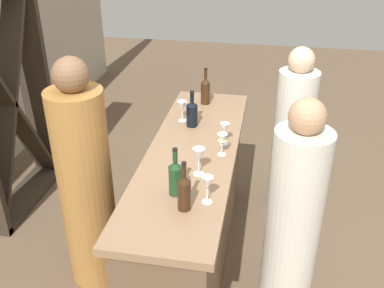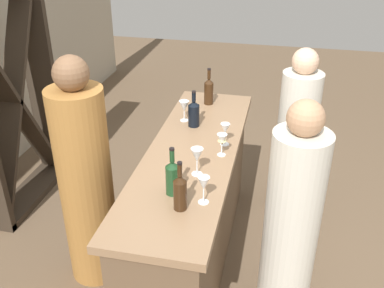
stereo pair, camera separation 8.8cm
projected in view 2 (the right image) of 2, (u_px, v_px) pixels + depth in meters
The scene contains 15 objects.
ground_plane at pixel (192, 258), 3.41m from camera, with size 12.00×12.00×0.00m, color brown.
bar_counter at pixel (192, 208), 3.18m from camera, with size 2.06×0.59×0.95m.
wine_rack at pixel (12, 101), 3.69m from camera, with size 1.05×0.28×1.90m.
wine_bottle_leftmost_amber_brown at pixel (180, 191), 2.35m from camera, with size 0.07×0.07×0.29m.
wine_bottle_second_left_olive_green at pixel (172, 177), 2.47m from camera, with size 0.08×0.08×0.29m.
wine_bottle_center_near_black at pixel (194, 113), 3.24m from camera, with size 0.08×0.08×0.28m.
wine_bottle_second_right_amber_brown at pixel (209, 91), 3.60m from camera, with size 0.07×0.07×0.30m.
wine_glass_near_left at pixel (222, 141), 2.85m from camera, with size 0.07×0.07×0.15m.
wine_glass_near_center at pixel (225, 130), 2.98m from camera, with size 0.06×0.06×0.16m.
wine_glass_near_right at pixel (204, 184), 2.39m from camera, with size 0.07×0.07×0.16m.
wine_glass_far_left at pixel (197, 156), 2.64m from camera, with size 0.08×0.08×0.18m.
wine_glass_far_center at pixel (184, 107), 3.31m from camera, with size 0.08×0.08×0.16m.
person_left_guest at pixel (295, 141), 3.65m from camera, with size 0.39×0.39×1.46m.
person_center_guest at pixel (292, 222), 2.70m from camera, with size 0.42×0.42×1.50m.
person_right_guest at pixel (86, 184), 2.95m from camera, with size 0.43×0.43×1.64m.
Camera 2 is at (-2.52, -0.55, 2.40)m, focal length 41.49 mm.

